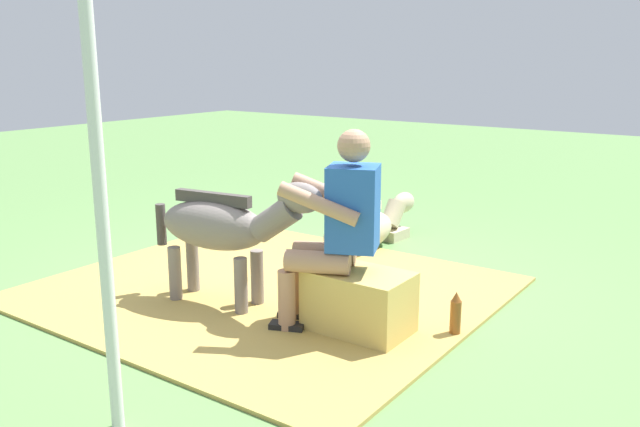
% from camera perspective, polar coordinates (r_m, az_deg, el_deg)
% --- Properties ---
extents(ground_plane, '(24.00, 24.00, 0.00)m').
position_cam_1_polar(ground_plane, '(5.10, -1.77, -6.21)').
color(ground_plane, '#608C4C').
extents(hay_patch, '(3.12, 2.80, 0.02)m').
position_cam_1_polar(hay_patch, '(4.99, -4.57, -6.53)').
color(hay_patch, tan).
rests_on(hay_patch, ground).
extents(hay_bale, '(0.64, 0.40, 0.41)m').
position_cam_1_polar(hay_bale, '(4.19, 3.35, -7.68)').
color(hay_bale, tan).
rests_on(hay_bale, ground).
extents(person_seated, '(0.72, 0.57, 1.29)m').
position_cam_1_polar(person_seated, '(4.08, 1.34, -0.95)').
color(person_seated, tan).
rests_on(person_seated, ground).
extents(pony_standing, '(1.34, 0.43, 0.94)m').
position_cam_1_polar(pony_standing, '(4.57, -8.23, -1.20)').
color(pony_standing, slate).
rests_on(pony_standing, ground).
extents(pony_lying, '(0.46, 1.35, 0.42)m').
position_cam_1_polar(pony_lying, '(6.00, 3.90, -1.29)').
color(pony_lying, beige).
rests_on(pony_lying, ground).
extents(soda_bottle, '(0.07, 0.07, 0.29)m').
position_cam_1_polar(soda_bottle, '(4.24, 11.59, -8.56)').
color(soda_bottle, brown).
rests_on(soda_bottle, ground).
extents(tent_pole_left, '(0.06, 0.06, 2.32)m').
position_cam_1_polar(tent_pole_left, '(3.01, -18.44, 2.18)').
color(tent_pole_left, silver).
rests_on(tent_pole_left, ground).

